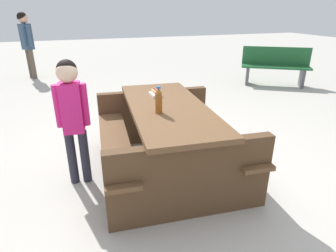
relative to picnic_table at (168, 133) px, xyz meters
The scene contains 7 objects.
ground_plane 0.44m from the picnic_table, ahead, with size 30.00×30.00×0.00m, color #B7B2A8.
picnic_table is the anchor object (origin of this frame).
soda_bottle 0.48m from the picnic_table, 138.48° to the left, with size 0.07×0.07×0.26m.
hotdog_tray 0.51m from the picnic_table, ahead, with size 0.18×0.11×0.08m.
child_in_coat 1.00m from the picnic_table, 84.50° to the left, with size 0.20×0.31×1.25m.
park_bench_near 4.53m from the picnic_table, 52.70° to the right, with size 1.15×1.48×0.85m.
bystander_adult 5.69m from the picnic_table, 18.10° to the left, with size 0.35×0.31×1.59m.
Camera 1 is at (-2.57, 0.92, 1.67)m, focal length 30.21 mm.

